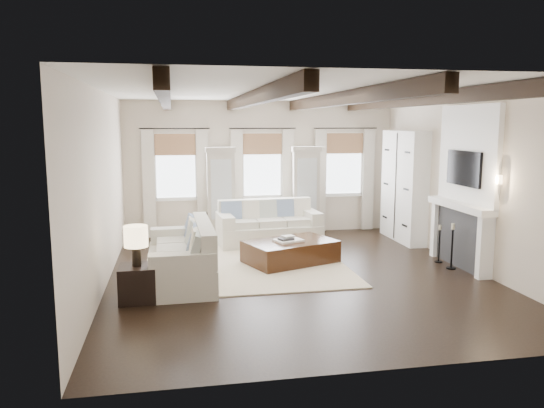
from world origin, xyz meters
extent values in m
plane|color=black|center=(0.00, 0.00, 0.00)|extent=(7.50, 7.50, 0.00)
cube|color=beige|center=(0.00, 3.75, 1.60)|extent=(6.50, 0.04, 3.20)
cube|color=beige|center=(0.00, -3.75, 1.60)|extent=(6.50, 0.04, 3.20)
cube|color=beige|center=(-3.25, 0.00, 1.60)|extent=(0.04, 7.50, 3.20)
cube|color=beige|center=(3.25, 0.00, 1.60)|extent=(0.04, 7.50, 3.20)
cube|color=white|center=(0.00, 0.00, 3.20)|extent=(6.50, 7.50, 0.04)
cube|color=black|center=(-2.20, 0.00, 3.08)|extent=(0.16, 7.40, 0.22)
cube|color=black|center=(-0.75, 0.00, 3.08)|extent=(0.16, 7.40, 0.22)
cube|color=black|center=(0.75, 0.00, 3.08)|extent=(0.16, 7.40, 0.22)
cube|color=black|center=(2.20, 0.00, 3.08)|extent=(0.16, 7.40, 0.22)
cube|color=white|center=(-2.05, 3.72, 1.65)|extent=(0.90, 0.03, 1.45)
cube|color=#906443|center=(-2.05, 3.66, 2.18)|extent=(0.94, 0.04, 0.50)
cube|color=beige|center=(-2.67, 3.62, 1.27)|extent=(0.28, 0.08, 2.50)
cube|color=beige|center=(-1.43, 3.62, 1.27)|extent=(0.28, 0.08, 2.50)
cylinder|color=black|center=(-2.05, 3.61, 2.55)|extent=(1.60, 0.02, 0.02)
cube|color=white|center=(0.00, 3.72, 1.65)|extent=(0.90, 0.03, 1.45)
cube|color=#906443|center=(0.00, 3.66, 2.18)|extent=(0.94, 0.04, 0.50)
cube|color=beige|center=(-0.62, 3.62, 1.27)|extent=(0.28, 0.08, 2.50)
cube|color=beige|center=(0.62, 3.62, 1.27)|extent=(0.28, 0.08, 2.50)
cylinder|color=black|center=(0.00, 3.61, 2.55)|extent=(1.60, 0.02, 0.02)
cube|color=white|center=(2.05, 3.72, 1.65)|extent=(0.90, 0.03, 1.45)
cube|color=#906443|center=(2.05, 3.66, 2.18)|extent=(0.94, 0.04, 0.50)
cube|color=beige|center=(1.43, 3.62, 1.27)|extent=(0.28, 0.08, 2.50)
cube|color=beige|center=(2.67, 3.62, 1.27)|extent=(0.28, 0.08, 2.50)
cylinder|color=black|center=(2.05, 3.61, 2.55)|extent=(1.60, 0.02, 0.02)
cube|color=#B2A99A|center=(-1.02, 3.53, 1.00)|extent=(0.64, 0.38, 2.00)
cube|color=#B2B7BA|center=(-1.02, 3.33, 1.15)|extent=(0.48, 0.02, 1.40)
cube|color=#B2A99A|center=(-1.02, 3.53, 2.06)|extent=(0.70, 0.42, 0.12)
cube|color=#B2A99A|center=(1.02, 3.53, 1.00)|extent=(0.64, 0.38, 2.00)
cube|color=#B2B7BA|center=(1.02, 3.33, 1.15)|extent=(0.48, 0.02, 1.40)
cube|color=#B2A99A|center=(1.02, 3.53, 2.06)|extent=(0.70, 0.42, 0.12)
cube|color=#252527|center=(3.16, 0.00, 0.55)|extent=(0.18, 1.50, 1.10)
cube|color=black|center=(3.13, 0.00, 0.40)|extent=(0.10, 0.90, 0.70)
cube|color=white|center=(3.12, -0.82, 0.55)|extent=(0.26, 0.14, 1.10)
cube|color=white|center=(3.12, 0.82, 0.55)|extent=(0.26, 0.14, 1.10)
cube|color=white|center=(3.09, 0.00, 1.16)|extent=(0.32, 1.90, 0.12)
cube|color=white|center=(3.20, 0.00, 2.10)|extent=(0.10, 1.90, 1.80)
cube|color=black|center=(3.13, 0.00, 1.85)|extent=(0.07, 1.10, 0.64)
cylinder|color=#FFD899|center=(3.15, -1.05, 1.75)|extent=(0.10, 0.10, 0.14)
cube|color=silver|center=(3.05, 2.35, 1.25)|extent=(0.40, 1.70, 2.50)
cube|color=black|center=(2.84, 2.35, 1.25)|extent=(0.01, 0.02, 2.40)
cube|color=beige|center=(-0.81, 1.10, 0.01)|extent=(3.69, 4.17, 0.02)
cube|color=silver|center=(-0.05, 2.52, 0.21)|extent=(2.32, 1.18, 0.43)
cube|color=silver|center=(-0.07, 2.91, 0.70)|extent=(2.16, 0.39, 0.54)
cube|color=silver|center=(-1.03, 2.45, 0.57)|extent=(0.35, 0.98, 0.28)
cube|color=silver|center=(0.94, 2.60, 0.57)|extent=(0.35, 0.98, 0.28)
cube|color=silver|center=(-0.66, 2.42, 0.50)|extent=(0.65, 0.69, 0.15)
cube|color=silver|center=(-0.04, 2.47, 0.50)|extent=(0.65, 0.69, 0.15)
cube|color=silver|center=(0.58, 2.52, 0.50)|extent=(0.65, 0.69, 0.15)
cube|color=slate|center=(-0.86, 2.67, 0.73)|extent=(0.47, 0.27, 0.47)
cube|color=silver|center=(-0.46, 2.70, 0.73)|extent=(0.47, 0.27, 0.47)
cube|color=beige|center=(-0.06, 2.73, 0.73)|extent=(0.47, 0.27, 0.47)
cube|color=slate|center=(0.34, 2.76, 0.73)|extent=(0.47, 0.27, 0.47)
cube|color=silver|center=(0.74, 2.79, 0.73)|extent=(0.47, 0.27, 0.47)
cube|color=silver|center=(-2.03, 0.01, 0.22)|extent=(1.10, 2.35, 0.44)
cube|color=silver|center=(-1.63, 0.02, 0.72)|extent=(0.28, 2.23, 0.56)
cube|color=silver|center=(-2.05, 1.03, 0.59)|extent=(1.01, 0.31, 0.29)
cube|color=silver|center=(-2.02, -1.01, 0.59)|extent=(1.01, 0.31, 0.29)
cube|color=silver|center=(-2.10, 0.66, 0.52)|extent=(0.68, 0.63, 0.16)
cube|color=silver|center=(-2.09, 0.01, 0.52)|extent=(0.68, 0.63, 0.16)
cube|color=silver|center=(-2.08, -0.63, 0.52)|extent=(0.68, 0.63, 0.16)
cube|color=slate|center=(-1.83, 0.85, 0.76)|extent=(0.25, 0.47, 0.49)
cube|color=silver|center=(-1.83, 0.52, 0.76)|extent=(0.25, 0.47, 0.49)
cube|color=beige|center=(-1.82, 0.18, 0.76)|extent=(0.25, 0.47, 0.49)
cube|color=slate|center=(-1.81, -0.15, 0.76)|extent=(0.25, 0.47, 0.49)
cube|color=silver|center=(-1.81, -0.48, 0.76)|extent=(0.25, 0.47, 0.49)
cube|color=beige|center=(-1.80, -0.82, 0.76)|extent=(0.25, 0.47, 0.49)
cube|color=black|center=(0.06, 0.83, 0.22)|extent=(1.91, 1.55, 0.43)
cube|color=white|center=(0.02, 0.79, 0.45)|extent=(0.60, 0.53, 0.04)
cube|color=#262628|center=(-0.04, 0.75, 0.49)|extent=(0.31, 0.28, 0.04)
cube|color=beige|center=(0.01, 0.81, 0.53)|extent=(0.27, 0.24, 0.03)
cube|color=black|center=(-2.69, -0.90, 0.27)|extent=(0.54, 0.54, 0.54)
cylinder|color=black|center=(-2.69, -0.90, 0.69)|extent=(0.14, 0.14, 0.30)
cylinder|color=#F9D89E|center=(-2.69, -0.90, 1.00)|extent=(0.36, 0.36, 0.32)
cube|color=black|center=(-1.17, 3.66, 0.30)|extent=(0.39, 0.39, 0.59)
cylinder|color=black|center=(-1.17, 3.66, 0.74)|extent=(0.14, 0.14, 0.30)
cylinder|color=#F9D89E|center=(-1.17, 3.66, 1.05)|extent=(0.36, 0.36, 0.32)
cylinder|color=black|center=(2.90, -0.12, 0.01)|extent=(0.17, 0.17, 0.02)
cylinder|color=black|center=(2.90, -0.12, 0.38)|extent=(0.03, 0.03, 0.75)
cylinder|color=beige|center=(2.90, -0.12, 0.80)|extent=(0.06, 0.06, 0.11)
cylinder|color=black|center=(2.90, 0.35, 0.01)|extent=(0.15, 0.15, 0.02)
cylinder|color=black|center=(2.90, 0.35, 0.33)|extent=(0.03, 0.03, 0.65)
cylinder|color=beige|center=(2.90, 0.35, 0.69)|extent=(0.06, 0.06, 0.09)
camera|label=1|loc=(-2.12, -8.86, 2.66)|focal=35.00mm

